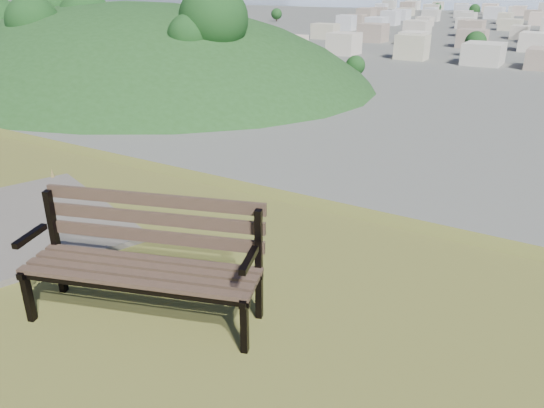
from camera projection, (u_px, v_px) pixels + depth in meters
The scene contains 3 objects.
park_bench at pixel (145, 253), 4.22m from camera, with size 1.97×1.16×0.98m.
green_wooded_hill at pixel (133, 78), 159.99m from camera, with size 170.67×136.54×85.34m.
city_trees at pixel (543, 27), 274.90m from camera, with size 406.52×387.20×9.98m.
Camera 1 is at (2.21, -1.30, 27.57)m, focal length 35.00 mm.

